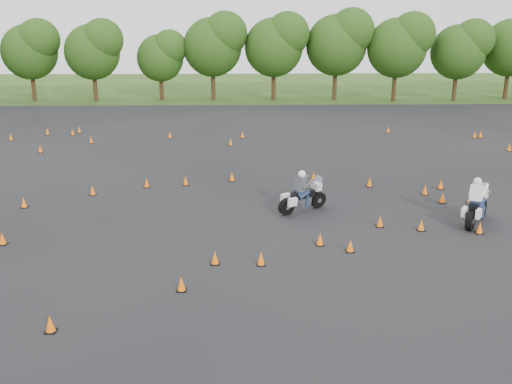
{
  "coord_description": "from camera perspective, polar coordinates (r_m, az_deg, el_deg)",
  "views": [
    {
      "loc": [
        -0.57,
        -18.51,
        8.07
      ],
      "look_at": [
        0.0,
        4.0,
        1.2
      ],
      "focal_mm": 40.0,
      "sensor_mm": 36.0,
      "label": 1
    }
  ],
  "objects": [
    {
      "name": "rider_grey",
      "position": [
        24.7,
        4.65,
        0.19
      ],
      "size": [
        2.5,
        1.97,
        1.91
      ],
      "primitive_type": null,
      "rotation": [
        0.0,
        0.0,
        0.56
      ],
      "color": "#414349",
      "rests_on": "ground"
    },
    {
      "name": "ground",
      "position": [
        20.2,
        0.29,
        -6.58
      ],
      "size": [
        140.0,
        140.0,
        0.0
      ],
      "primitive_type": "plane",
      "color": "#2D5119",
      "rests_on": "ground"
    },
    {
      "name": "traffic_cones",
      "position": [
        26.32,
        -0.69,
        -0.37
      ],
      "size": [
        36.2,
        33.22,
        0.45
      ],
      "color": "orange",
      "rests_on": "asphalt_pad"
    },
    {
      "name": "asphalt_pad",
      "position": [
        25.81,
        -0.11,
        -1.24
      ],
      "size": [
        62.0,
        62.0,
        0.0
      ],
      "primitive_type": "plane",
      "color": "black",
      "rests_on": "ground"
    },
    {
      "name": "treeline",
      "position": [
        53.38,
        0.15,
        13.17
      ],
      "size": [
        86.74,
        32.1,
        10.3
      ],
      "color": "#244313",
      "rests_on": "ground"
    },
    {
      "name": "rider_white",
      "position": [
        24.77,
        21.34,
        -0.8
      ],
      "size": [
        2.16,
        2.57,
        2.0
      ],
      "primitive_type": null,
      "rotation": [
        0.0,
        0.0,
        0.95
      ],
      "color": "white",
      "rests_on": "ground"
    }
  ]
}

